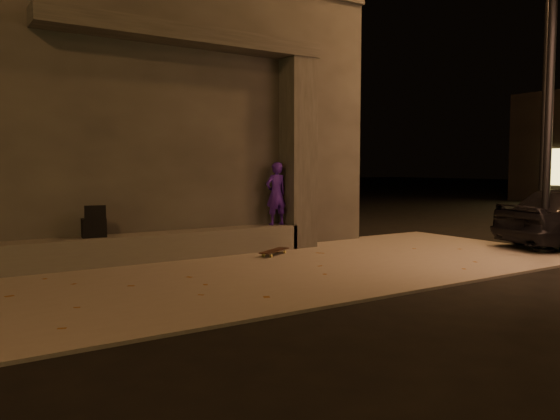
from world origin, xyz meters
TOP-DOWN VIEW (x-y plane):
  - ground at (0.00, 0.00)m, footprint 120.00×120.00m
  - sidewalk at (0.00, 2.00)m, footprint 11.00×4.40m
  - building at (-1.00, 6.49)m, footprint 9.00×5.10m
  - ledge at (-1.50, 3.75)m, footprint 6.00×0.55m
  - column at (1.70, 3.75)m, footprint 0.55×0.55m
  - canopy at (-0.50, 3.80)m, footprint 5.00×0.70m
  - skateboarder at (1.20, 3.75)m, footprint 0.44×0.29m
  - backpack at (-2.18, 3.75)m, footprint 0.38×0.27m
  - skateboard at (0.75, 3.10)m, footprint 0.77×0.56m
  - street_lamp_0 at (5.11, 0.74)m, footprint 0.36×0.36m
  - street_lamp_2 at (8.01, 2.59)m, footprint 0.36×0.36m

SIDE VIEW (x-z plane):
  - ground at x=0.00m, z-range 0.00..0.00m
  - sidewalk at x=0.00m, z-range 0.00..0.04m
  - skateboard at x=0.75m, z-range 0.07..0.15m
  - ledge at x=-1.50m, z-range 0.04..0.49m
  - backpack at x=-2.18m, z-range 0.41..0.92m
  - skateboarder at x=1.20m, z-range 0.49..1.68m
  - column at x=1.70m, z-range 0.04..3.64m
  - building at x=-1.00m, z-range -0.01..5.22m
  - canopy at x=-0.50m, z-range 3.64..3.92m
  - street_lamp_2 at x=8.01m, z-range 0.48..7.65m
  - street_lamp_0 at x=5.11m, z-range 0.49..7.74m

